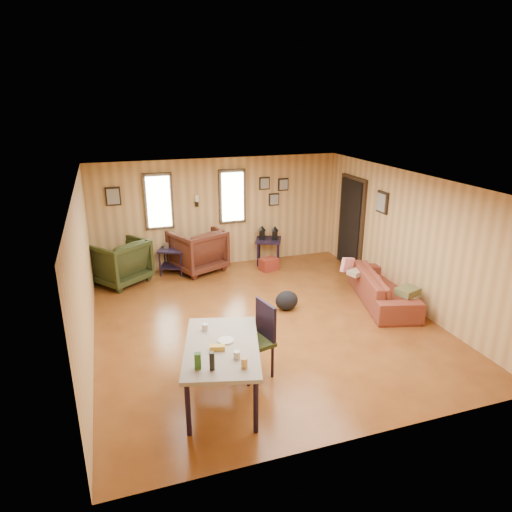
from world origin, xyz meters
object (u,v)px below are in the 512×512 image
(recliner_brown, at_px, (197,248))
(dining_table, at_px, (222,351))
(side_table, at_px, (268,238))
(sofa, at_px, (384,283))
(end_table, at_px, (172,256))
(recliner_green, at_px, (119,260))

(recliner_brown, relative_size, dining_table, 0.62)
(recliner_brown, height_order, side_table, recliner_brown)
(sofa, height_order, dining_table, dining_table)
(recliner_brown, relative_size, end_table, 1.49)
(recliner_brown, distance_m, dining_table, 4.63)
(sofa, relative_size, recliner_brown, 1.94)
(end_table, distance_m, dining_table, 4.59)
(sofa, xyz_separation_m, side_table, (-1.31, 2.66, 0.22))
(end_table, bearing_deg, recliner_green, -170.24)
(sofa, bearing_deg, side_table, 41.40)
(sofa, bearing_deg, dining_table, 132.92)
(sofa, distance_m, side_table, 2.97)
(recliner_green, distance_m, side_table, 3.28)
(dining_table, bearing_deg, end_table, 103.98)
(recliner_green, height_order, side_table, recliner_green)
(recliner_brown, distance_m, side_table, 1.62)
(recliner_green, bearing_deg, sofa, 113.90)
(recliner_brown, bearing_deg, recliner_green, -16.35)
(side_table, xyz_separation_m, dining_table, (-2.24, -4.52, 0.09))
(recliner_green, xyz_separation_m, dining_table, (1.04, -4.38, 0.19))
(side_table, height_order, dining_table, dining_table)
(end_table, height_order, dining_table, dining_table)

